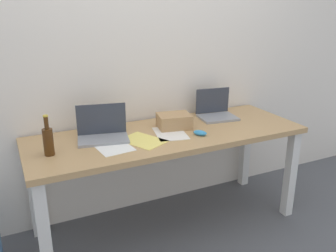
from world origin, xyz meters
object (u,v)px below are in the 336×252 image
Objects in this scene: laptop_left at (103,132)px; computer_mouse at (200,133)px; desk at (168,145)px; beer_bottle at (48,140)px; cardboard_box at (174,121)px; laptop_right at (216,112)px.

computer_mouse is at bearing -18.90° from laptop_left.
desk is at bearing 108.61° from computer_mouse.
laptop_left is 0.68m from computer_mouse.
beer_bottle is (-0.37, -0.12, 0.04)m from laptop_left.
beer_bottle reaches higher than laptop_left.
cardboard_box reaches higher than desk.
cardboard_box is at bearing 41.96° from desk.
laptop_left is 1.17× the size of laptop_right.
laptop_right reaches higher than cardboard_box.
computer_mouse is (-0.33, -0.31, -0.03)m from laptop_right.
desk is 0.19m from cardboard_box.
computer_mouse is at bearing -5.50° from beer_bottle.
cardboard_box is at bearing 0.38° from laptop_left.
laptop_right is (0.51, 0.16, 0.14)m from desk.
laptop_left is 1.46× the size of beer_bottle.
desk is 8.37× the size of cardboard_box.
laptop_right is at bearing 8.89° from beer_bottle.
cardboard_box is at bearing -168.76° from laptop_right.
computer_mouse is 0.24m from cardboard_box.
beer_bottle is (-0.83, -0.05, 0.19)m from desk.
desk is at bearing -9.35° from laptop_left.
laptop_left is 3.71× the size of computer_mouse.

